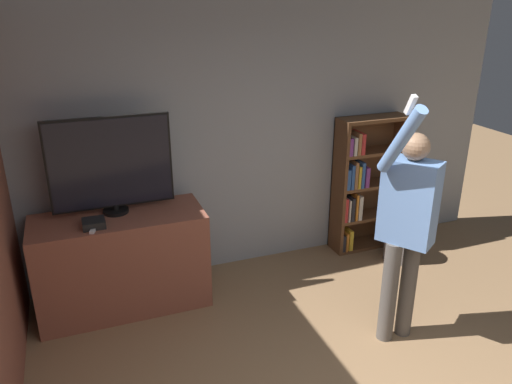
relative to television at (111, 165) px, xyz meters
name	(u,v)px	position (x,y,z in m)	size (l,w,h in m)	color
wall_back	(230,139)	(1.17, 0.35, 0.02)	(6.02, 0.06, 2.70)	#9EA3A8
tv_ledge	(122,262)	(0.00, -0.09, -0.88)	(1.47, 0.61, 0.89)	#93513D
television	(111,165)	(0.00, 0.00, 0.00)	(1.03, 0.22, 0.85)	black
game_console	(94,223)	(-0.20, -0.23, -0.41)	(0.18, 0.17, 0.06)	black
remote_loose	(94,229)	(-0.21, -0.30, -0.43)	(0.08, 0.14, 0.02)	white
bookshelf	(362,185)	(2.61, 0.17, -0.59)	(0.78, 0.28, 1.49)	brown
person	(407,221)	(2.04, -1.35, -0.27)	(0.55, 0.56, 2.07)	#56514C
waste_bin	(400,241)	(2.87, -0.26, -1.11)	(0.33, 0.33, 0.43)	gray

